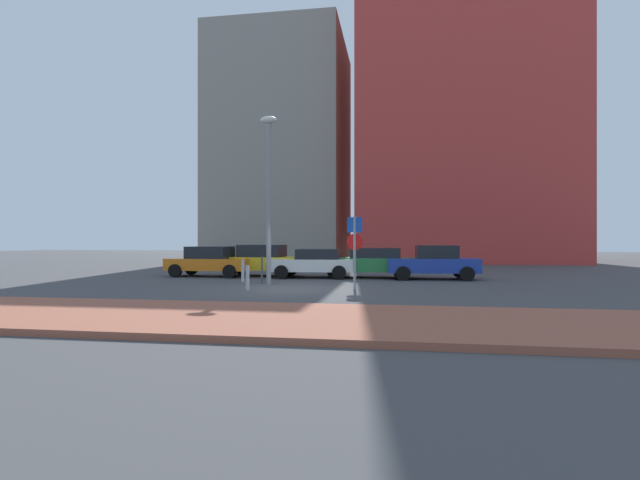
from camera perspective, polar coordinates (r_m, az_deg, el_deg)
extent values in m
plane|color=#424244|center=(17.43, -3.24, -5.93)|extent=(120.00, 120.00, 0.00)
cube|color=#93513D|center=(10.78, -11.28, -9.23)|extent=(40.00, 4.39, 0.14)
cube|color=orange|center=(23.90, -13.20, -2.86)|extent=(4.18, 1.85, 0.57)
cube|color=black|center=(23.87, -13.16, -1.47)|extent=(2.10, 1.62, 0.59)
cylinder|color=black|center=(23.81, -17.10, -3.57)|extent=(0.65, 0.25, 0.64)
cylinder|color=black|center=(25.27, -15.29, -3.36)|extent=(0.65, 0.25, 0.64)
cylinder|color=black|center=(22.59, -10.87, -3.76)|extent=(0.65, 0.25, 0.64)
cylinder|color=black|center=(24.13, -9.35, -3.52)|extent=(0.65, 0.25, 0.64)
cube|color=gold|center=(23.75, -7.11, -2.80)|extent=(3.99, 1.94, 0.64)
cube|color=black|center=(23.72, -7.02, -1.30)|extent=(2.21, 1.71, 0.60)
cylinder|color=black|center=(23.44, -10.88, -3.62)|extent=(0.65, 0.25, 0.64)
cylinder|color=black|center=(25.04, -9.33, -3.39)|extent=(0.65, 0.25, 0.64)
cylinder|color=black|center=(22.53, -4.65, -3.77)|extent=(0.65, 0.25, 0.64)
cylinder|color=black|center=(24.20, -3.46, -3.51)|extent=(0.65, 0.25, 0.64)
cube|color=white|center=(22.52, -0.95, -3.04)|extent=(4.02, 2.06, 0.58)
cube|color=black|center=(22.46, -0.22, -1.71)|extent=(2.11, 1.79, 0.47)
cylinder|color=black|center=(21.83, -4.69, -3.89)|extent=(0.65, 0.26, 0.64)
cylinder|color=black|center=(23.61, -3.93, -3.60)|extent=(0.65, 0.26, 0.64)
cylinder|color=black|center=(21.53, 2.31, -3.94)|extent=(0.65, 0.26, 0.64)
cylinder|color=black|center=(23.33, 2.55, -3.64)|extent=(0.65, 0.26, 0.64)
cube|color=#237238|center=(22.61, 5.94, -2.94)|extent=(4.56, 1.97, 0.64)
cube|color=black|center=(22.57, 6.78, -1.54)|extent=(2.35, 1.75, 0.46)
cylinder|color=black|center=(21.92, 1.73, -3.87)|extent=(0.65, 0.24, 0.64)
cylinder|color=black|center=(23.72, 2.45, -3.58)|extent=(0.65, 0.24, 0.64)
cylinder|color=black|center=(21.64, 9.77, -3.92)|extent=(0.65, 0.24, 0.64)
cylinder|color=black|center=(23.46, 9.87, -3.62)|extent=(0.65, 0.24, 0.64)
cube|color=#1E389E|center=(22.18, 13.43, -3.00)|extent=(4.14, 1.89, 0.64)
cube|color=black|center=(22.18, 13.90, -1.40)|extent=(1.87, 1.63, 0.59)
cylinder|color=black|center=(21.23, 10.02, -4.00)|extent=(0.65, 0.25, 0.64)
cylinder|color=black|center=(22.90, 9.72, -3.71)|extent=(0.65, 0.25, 0.64)
cylinder|color=black|center=(21.60, 17.35, -3.93)|extent=(0.65, 0.25, 0.64)
cylinder|color=black|center=(23.24, 16.54, -3.65)|extent=(0.65, 0.25, 0.64)
cylinder|color=gray|center=(17.27, 4.21, -1.56)|extent=(0.10, 0.10, 2.66)
cube|color=#1447B7|center=(17.27, 4.21, 1.85)|extent=(0.55, 0.11, 0.55)
cylinder|color=red|center=(17.26, 4.21, -0.23)|extent=(0.60, 0.10, 0.60)
cylinder|color=#4C4C51|center=(19.97, -7.04, -3.55)|extent=(0.08, 0.08, 1.13)
cube|color=black|center=(19.94, -7.04, -1.52)|extent=(0.18, 0.14, 0.28)
cylinder|color=gray|center=(19.39, -6.22, 4.37)|extent=(0.20, 0.20, 6.56)
ellipsoid|color=silver|center=(19.95, -6.22, 14.24)|extent=(0.70, 0.36, 0.30)
cylinder|color=#B7B7BC|center=(20.41, -9.31, -3.70)|extent=(0.14, 0.14, 0.97)
cylinder|color=#B7B7BC|center=(17.13, -8.76, -4.54)|extent=(0.14, 0.14, 0.89)
cube|color=#BF3833|center=(46.28, 16.08, 13.71)|extent=(17.12, 17.58, 25.55)
cube|color=gray|center=(45.81, -4.47, 10.63)|extent=(11.72, 12.62, 20.51)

